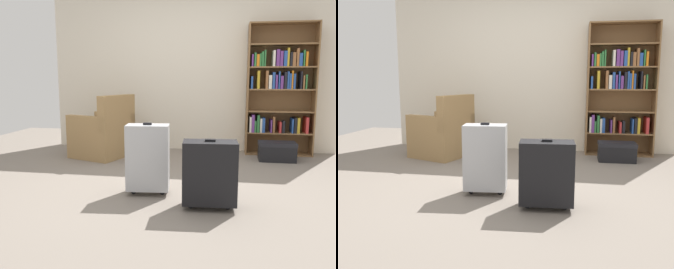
{
  "view_description": "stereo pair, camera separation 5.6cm",
  "coord_description": "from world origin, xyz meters",
  "views": [
    {
      "loc": [
        0.58,
        -3.52,
        1.14
      ],
      "look_at": [
        -0.03,
        0.07,
        0.55
      ],
      "focal_mm": 37.62,
      "sensor_mm": 36.0,
      "label": 1
    },
    {
      "loc": [
        0.63,
        -3.51,
        1.14
      ],
      "look_at": [
        -0.03,
        0.07,
        0.55
      ],
      "focal_mm": 37.62,
      "sensor_mm": 36.0,
      "label": 2
    }
  ],
  "objects": [
    {
      "name": "storage_box",
      "position": [
        1.27,
        1.43,
        0.14
      ],
      "size": [
        0.5,
        0.3,
        0.26
      ],
      "color": "black",
      "rests_on": "ground"
    },
    {
      "name": "suitcase_silver",
      "position": [
        -0.17,
        -0.25,
        0.37
      ],
      "size": [
        0.43,
        0.26,
        0.71
      ],
      "color": "#B7BABF",
      "rests_on": "ground"
    },
    {
      "name": "back_wall",
      "position": [
        0.0,
        2.09,
        1.3
      ],
      "size": [
        4.44,
        0.1,
        2.6
      ],
      "primitive_type": "cube",
      "color": "beige",
      "rests_on": "ground"
    },
    {
      "name": "suitcase_black",
      "position": [
        0.44,
        -0.54,
        0.32
      ],
      "size": [
        0.48,
        0.28,
        0.62
      ],
      "color": "black",
      "rests_on": "ground"
    },
    {
      "name": "bookshelf",
      "position": [
        1.33,
        1.89,
        0.98
      ],
      "size": [
        0.96,
        0.29,
        1.92
      ],
      "color": "brown",
      "rests_on": "ground"
    },
    {
      "name": "ground_plane",
      "position": [
        0.0,
        0.0,
        0.0
      ],
      "size": [
        7.76,
        7.76,
        0.0
      ],
      "primitive_type": "plane",
      "color": "slate"
    },
    {
      "name": "mug",
      "position": [
        -0.71,
        1.08,
        0.05
      ],
      "size": [
        0.12,
        0.08,
        0.1
      ],
      "color": "#1959A5",
      "rests_on": "ground"
    },
    {
      "name": "armchair",
      "position": [
        -1.18,
        1.29,
        0.32
      ],
      "size": [
        0.9,
        0.9,
        0.9
      ],
      "color": "#9E7A4C",
      "rests_on": "ground"
    }
  ]
}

